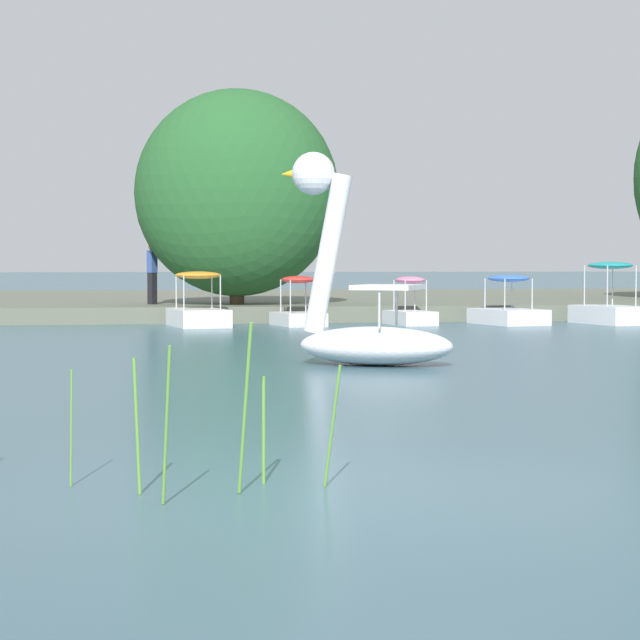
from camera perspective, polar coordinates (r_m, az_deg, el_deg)
The scene contains 11 objects.
ground_plane at distance 9.25m, azimuth 2.72°, elevation -7.94°, with size 473.89×473.89×0.00m, color #385966.
shore_bank_far at distance 46.43m, azimuth -6.81°, elevation 0.79°, with size 119.17×22.89×0.47m, color #5B6051.
swan_boat at distance 20.77m, azimuth 1.95°, elevation 0.43°, with size 3.07×2.46×3.57m.
pedal_boat_orange at distance 33.63m, azimuth -5.59°, elevation 0.45°, with size 1.66×2.53×1.48m.
pedal_boat_red at distance 33.89m, azimuth -1.00°, elevation 0.44°, with size 1.42×1.89×1.35m.
pedal_boat_pink at distance 34.46m, azimuth 4.14°, elevation 0.45°, with size 1.24×1.88×1.33m.
pedal_boat_blue at distance 35.03m, azimuth 8.61°, elevation 0.47°, with size 1.89×2.47×1.38m.
pedal_boat_teal at distance 35.82m, azimuth 13.11°, elevation 0.64°, with size 1.74×2.53×1.74m.
tree_willow_near_path at distance 37.20m, azimuth -3.84°, elevation 5.82°, with size 6.99×6.22×6.39m.
person_on_path at distance 37.67m, azimuth -7.68°, elevation 2.18°, with size 0.33×0.32×1.84m.
reed_clump_foreground at distance 9.36m, azimuth -7.78°, elevation -4.70°, with size 2.96×1.26×1.27m.
Camera 1 is at (-1.87, -8.90, 1.69)m, focal length 69.96 mm.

